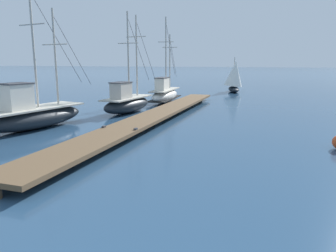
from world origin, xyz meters
The scene contains 5 objects.
floating_dock centered at (-5.94, 17.21, 0.36)m, with size 2.28×23.48×0.53m.
fishing_boat_0 centered at (-8.96, 19.44, 0.72)m, with size 2.08×6.87×6.65m.
fishing_boat_1 centered at (-11.10, 13.00, 0.73)m, with size 3.02×7.46×7.25m.
fishing_boat_2 centered at (-8.56, 25.75, 0.72)m, with size 1.98×6.96×7.07m.
distant_sailboat centered at (-4.40, 37.17, 1.74)m, with size 2.79×4.25×3.88m.
Camera 1 is at (1.08, -0.07, 3.44)m, focal length 34.50 mm.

